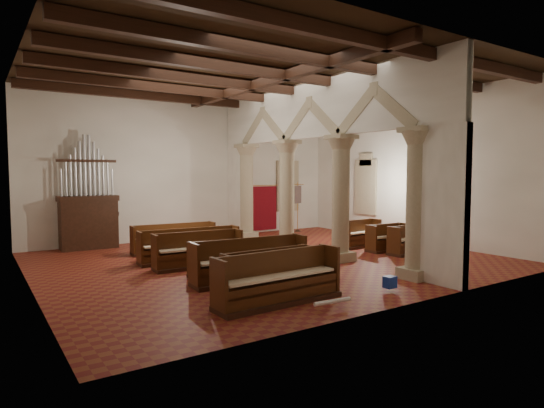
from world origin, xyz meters
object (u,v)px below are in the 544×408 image
(processional_banner, at_px, (298,215))
(aisle_pew_0, at_px, (412,244))
(lectern, at_px, (112,232))
(pipe_organ, at_px, (88,212))
(nave_pew_0, at_px, (279,286))

(processional_banner, distance_m, aisle_pew_0, 7.09)
(lectern, bearing_deg, processional_banner, 10.39)
(aisle_pew_0, bearing_deg, processional_banner, 84.82)
(pipe_organ, bearing_deg, nave_pew_0, -78.98)
(nave_pew_0, bearing_deg, pipe_organ, 99.22)
(pipe_organ, distance_m, nave_pew_0, 10.10)
(processional_banner, bearing_deg, lectern, 158.75)
(pipe_organ, bearing_deg, processional_banner, -1.92)
(pipe_organ, bearing_deg, lectern, -0.84)
(pipe_organ, relative_size, processional_banner, 1.84)
(lectern, distance_m, nave_pew_0, 9.92)
(pipe_organ, height_order, lectern, pipe_organ)
(pipe_organ, relative_size, lectern, 3.22)
(lectern, height_order, nave_pew_0, lectern)
(pipe_organ, distance_m, aisle_pew_0, 11.95)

